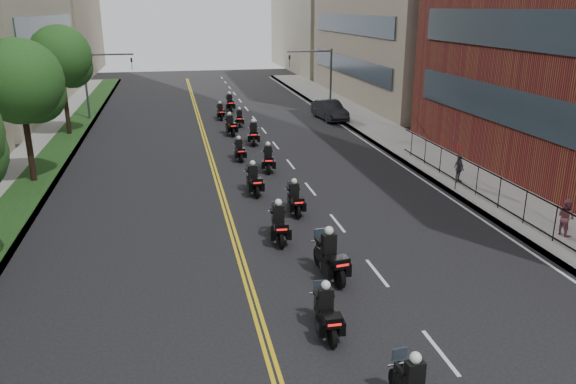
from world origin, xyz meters
name	(u,v)px	position (x,y,z in m)	size (l,w,h in m)	color
sidewalk_right	(425,156)	(12.00, 25.00, 0.07)	(4.00, 90.00, 0.15)	gray
sidewalk_left	(23,178)	(-12.00, 25.00, 0.07)	(4.00, 90.00, 0.15)	gray
grass_strip	(38,175)	(-11.20, 25.00, 0.17)	(2.00, 90.00, 0.04)	#1A3714
iron_fence	(539,215)	(11.00, 12.00, 0.90)	(0.05, 28.00, 1.50)	black
traffic_signal_right	(321,71)	(9.54, 42.00, 3.70)	(4.09, 0.20, 5.60)	#3F3F44
traffic_signal_left	(97,76)	(-9.54, 42.00, 3.70)	(4.09, 0.20, 5.60)	#3F3F44
motorcycle_2	(326,314)	(0.36, 6.59, 0.65)	(0.51, 2.21, 1.63)	black
motorcycle_3	(330,258)	(1.44, 10.01, 0.74)	(0.77, 2.54, 1.88)	black
motorcycle_4	(279,225)	(0.30, 13.60, 0.69)	(0.61, 2.38, 1.76)	black
motorcycle_5	(295,200)	(1.62, 16.62, 0.65)	(0.51, 2.23, 1.65)	black
motorcycle_6	(253,181)	(0.18, 19.85, 0.68)	(0.60, 2.34, 1.73)	black
motorcycle_7	(268,160)	(1.63, 23.86, 0.68)	(0.69, 2.32, 1.71)	black
motorcycle_8	(239,151)	(0.28, 26.60, 0.60)	(0.48, 2.06, 1.52)	black
motorcycle_9	(254,134)	(1.78, 30.68, 0.70)	(0.71, 2.39, 1.77)	black
motorcycle_10	(230,126)	(0.52, 33.97, 0.68)	(0.71, 2.33, 1.72)	black
motorcycle_11	(239,119)	(1.57, 37.04, 0.60)	(0.60, 2.07, 1.53)	black
motorcycle_12	(220,112)	(0.34, 40.24, 0.61)	(0.52, 2.10, 1.55)	black
motorcycle_13	(230,103)	(1.56, 44.18, 0.70)	(0.55, 2.39, 1.77)	black
parked_sedan	(330,110)	(9.40, 38.34, 0.80)	(1.69, 4.85, 1.60)	black
pedestrian_b	(566,217)	(11.86, 11.49, 0.92)	(0.75, 0.58, 1.53)	#854851
pedestrian_c	(459,169)	(11.20, 19.21, 0.88)	(0.85, 0.35, 1.45)	#44444C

